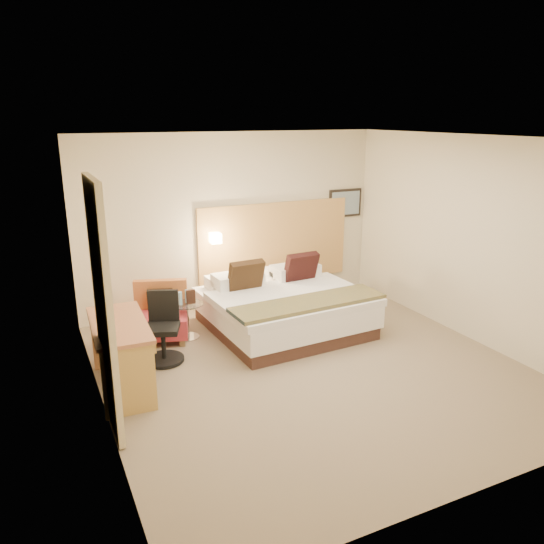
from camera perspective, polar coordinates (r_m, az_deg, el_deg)
name	(u,v)px	position (r m, az deg, el deg)	size (l,w,h in m)	color
floor	(311,368)	(6.54, 4.21, -10.28)	(4.80, 5.00, 0.02)	#806D56
ceiling	(316,137)	(5.84, 4.78, 14.28)	(4.80, 5.00, 0.02)	white
wall_back	(233,221)	(8.26, -4.19, 5.46)	(4.80, 0.02, 2.70)	beige
wall_front	(484,342)	(4.18, 21.86, -7.05)	(4.80, 0.02, 2.70)	beige
wall_left	(93,289)	(5.32, -18.71, -1.71)	(0.02, 5.00, 2.70)	beige
wall_right	(472,239)	(7.51, 20.70, 3.29)	(0.02, 5.00, 2.70)	beige
headboard_panel	(275,243)	(8.58, 0.32, 3.19)	(2.60, 0.04, 1.30)	tan
art_frame	(345,203)	(9.12, 7.86, 7.36)	(0.62, 0.03, 0.47)	black
art_canvas	(346,203)	(9.10, 7.93, 7.34)	(0.54, 0.01, 0.39)	gray
lamp_arm	(214,237)	(8.10, -6.24, 3.73)	(0.02, 0.02, 0.12)	white
lamp_shade	(215,238)	(8.05, -6.10, 3.65)	(0.15, 0.15, 0.15)	#FFEDC6
curtain	(103,309)	(5.13, -17.67, -3.82)	(0.06, 0.90, 2.42)	beige
bottle_a	(180,298)	(7.19, -9.84, -2.80)	(0.05, 0.05, 0.18)	#9BD7EF
bottle_b	(187,296)	(7.25, -9.14, -2.58)	(0.05, 0.05, 0.18)	#84B6CD
menu_folder	(191,297)	(7.20, -8.73, -2.65)	(0.12, 0.04, 0.20)	#361E16
bed	(283,307)	(7.52, 1.20, -3.75)	(2.14, 2.09, 1.01)	#402620
lounge_chair	(161,317)	(7.38, -11.88, -4.71)	(0.88, 0.83, 0.76)	tan
side_table	(187,319)	(7.32, -9.08, -4.98)	(0.45, 0.45, 0.49)	silver
desk	(122,337)	(6.03, -15.82, -6.69)	(0.64, 1.29, 0.79)	#AA6642
desk_chair	(163,333)	(6.69, -11.60, -6.48)	(0.63, 0.63, 0.86)	black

